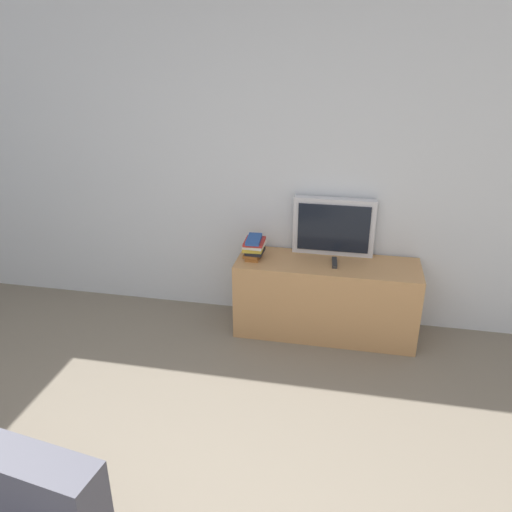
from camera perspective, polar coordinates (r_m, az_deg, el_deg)
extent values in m
cube|color=silver|center=(3.96, -2.00, 11.05)|extent=(9.00, 0.06, 2.60)
cube|color=tan|center=(3.94, 7.96, -4.76)|extent=(1.38, 0.46, 0.60)
cube|color=silver|center=(3.90, 8.88, 3.35)|extent=(0.62, 0.08, 0.45)
cube|color=black|center=(3.86, 8.84, 3.12)|extent=(0.54, 0.01, 0.37)
cube|color=#995623|center=(3.85, -0.29, -0.07)|extent=(0.10, 0.18, 0.02)
cube|color=#995623|center=(3.85, -0.33, 0.25)|extent=(0.13, 0.19, 0.02)
cube|color=black|center=(3.84, -0.10, 0.53)|extent=(0.13, 0.17, 0.02)
cube|color=gold|center=(3.83, -0.32, 0.92)|extent=(0.15, 0.15, 0.03)
cube|color=silver|center=(3.82, -0.18, 1.27)|extent=(0.16, 0.18, 0.02)
cube|color=#B72D28|center=(3.82, -0.18, 1.66)|extent=(0.16, 0.21, 0.02)
cube|color=#23478E|center=(3.80, -0.24, 1.92)|extent=(0.11, 0.22, 0.03)
cube|color=#2D2D2D|center=(3.79, 8.97, -0.75)|extent=(0.05, 0.18, 0.02)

